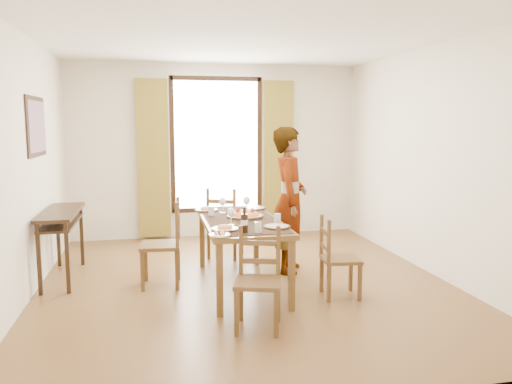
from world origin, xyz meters
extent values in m
plane|color=#4F3118|center=(0.00, 0.00, 0.00)|extent=(5.00, 5.00, 0.00)
cube|color=silver|center=(0.00, 2.50, 1.35)|extent=(4.50, 0.10, 2.70)
cube|color=silver|center=(0.00, -2.50, 1.35)|extent=(4.50, 0.10, 2.70)
cube|color=silver|center=(-2.25, 0.00, 1.35)|extent=(0.10, 5.00, 2.70)
cube|color=silver|center=(2.25, 0.00, 1.35)|extent=(0.10, 5.00, 2.70)
cube|color=white|center=(0.00, 0.00, 2.72)|extent=(4.50, 5.00, 0.04)
cube|color=white|center=(0.00, 2.47, 1.45)|extent=(1.30, 0.04, 2.00)
cube|color=olive|center=(-0.98, 2.41, 1.25)|extent=(0.48, 0.10, 2.40)
cube|color=olive|center=(0.98, 2.41, 1.25)|extent=(0.48, 0.10, 2.40)
cube|color=black|center=(-2.24, 0.60, 1.75)|extent=(0.02, 0.86, 0.66)
cube|color=red|center=(-2.23, 0.60, 1.75)|extent=(0.01, 0.76, 0.56)
cube|color=black|center=(-2.03, 0.60, 0.78)|extent=(0.38, 1.20, 0.04)
cube|color=black|center=(-2.03, 0.60, 0.66)|extent=(0.34, 1.10, 0.03)
cube|color=black|center=(-2.17, 0.05, 0.38)|extent=(0.04, 0.04, 0.76)
cube|color=black|center=(-2.17, 1.15, 0.38)|extent=(0.04, 0.04, 0.76)
cube|color=black|center=(-1.89, 0.05, 0.38)|extent=(0.04, 0.04, 0.76)
cube|color=black|center=(-1.89, 1.15, 0.38)|extent=(0.04, 0.04, 0.76)
cube|color=brown|center=(-0.07, -0.08, 0.72)|extent=(0.81, 1.78, 0.05)
cube|color=black|center=(-0.07, -0.08, 0.75)|extent=(0.74, 1.64, 0.01)
cube|color=brown|center=(-0.41, -0.91, 0.35)|extent=(0.06, 0.06, 0.70)
cube|color=brown|center=(-0.41, 0.75, 0.35)|extent=(0.06, 0.06, 0.70)
cube|color=brown|center=(0.28, -0.91, 0.35)|extent=(0.06, 0.06, 0.70)
cube|color=brown|center=(0.28, 0.75, 0.35)|extent=(0.06, 0.06, 0.70)
cube|color=brown|center=(-0.93, 0.11, 0.46)|extent=(0.46, 0.46, 0.04)
cube|color=brown|center=(-1.09, 0.31, 0.23)|extent=(0.04, 0.04, 0.46)
cube|color=brown|center=(-0.73, 0.28, 0.23)|extent=(0.04, 0.04, 0.46)
cube|color=brown|center=(-1.13, -0.05, 0.23)|extent=(0.04, 0.04, 0.46)
cube|color=brown|center=(-0.76, -0.08, 0.23)|extent=(0.04, 0.04, 0.46)
cube|color=brown|center=(-0.72, 0.28, 0.71)|extent=(0.04, 0.04, 0.51)
cube|color=brown|center=(-0.75, -0.08, 0.71)|extent=(0.04, 0.04, 0.51)
cube|color=brown|center=(-0.74, 0.10, 0.61)|extent=(0.06, 0.37, 0.05)
cube|color=brown|center=(-0.74, 0.10, 0.79)|extent=(0.06, 0.37, 0.05)
cube|color=brown|center=(-0.05, 1.19, 0.45)|extent=(0.56, 0.56, 0.04)
cube|color=brown|center=(0.19, 1.28, 0.22)|extent=(0.04, 0.04, 0.45)
cube|color=brown|center=(0.04, 0.95, 0.22)|extent=(0.04, 0.04, 0.45)
cube|color=brown|center=(-0.14, 1.43, 0.22)|extent=(0.04, 0.04, 0.45)
cube|color=brown|center=(-0.29, 1.10, 0.22)|extent=(0.04, 0.04, 0.45)
cube|color=brown|center=(0.03, 0.94, 0.70)|extent=(0.04, 0.04, 0.50)
cube|color=brown|center=(-0.29, 1.10, 0.70)|extent=(0.04, 0.04, 0.50)
cube|color=brown|center=(-0.13, 1.02, 0.60)|extent=(0.34, 0.17, 0.05)
cube|color=brown|center=(-0.13, 1.02, 0.78)|extent=(0.34, 0.17, 0.05)
cube|color=brown|center=(-0.12, -1.26, 0.42)|extent=(0.49, 0.49, 0.04)
cube|color=brown|center=(-0.33, -1.37, 0.21)|extent=(0.04, 0.04, 0.42)
cube|color=brown|center=(-0.23, -1.05, 0.21)|extent=(0.04, 0.04, 0.42)
cube|color=brown|center=(-0.01, -1.47, 0.21)|extent=(0.04, 0.04, 0.42)
cube|color=brown|center=(0.09, -1.15, 0.21)|extent=(0.04, 0.04, 0.42)
cube|color=brown|center=(-0.23, -1.04, 0.65)|extent=(0.03, 0.03, 0.47)
cube|color=brown|center=(0.09, -1.14, 0.65)|extent=(0.03, 0.03, 0.47)
cube|color=brown|center=(-0.07, -1.09, 0.56)|extent=(0.33, 0.12, 0.05)
cube|color=brown|center=(-0.07, -1.09, 0.73)|extent=(0.33, 0.12, 0.05)
cube|color=brown|center=(0.88, -0.62, 0.40)|extent=(0.41, 0.41, 0.04)
cube|color=brown|center=(1.03, -0.80, 0.20)|extent=(0.04, 0.04, 0.40)
cube|color=brown|center=(0.71, -0.76, 0.20)|extent=(0.04, 0.04, 0.40)
cube|color=brown|center=(1.06, -0.48, 0.20)|extent=(0.04, 0.04, 0.40)
cube|color=brown|center=(0.74, -0.45, 0.20)|extent=(0.04, 0.04, 0.40)
cube|color=brown|center=(0.70, -0.76, 0.62)|extent=(0.03, 0.03, 0.44)
cube|color=brown|center=(0.73, -0.45, 0.62)|extent=(0.03, 0.03, 0.44)
cube|color=brown|center=(0.72, -0.60, 0.53)|extent=(0.06, 0.32, 0.04)
cube|color=brown|center=(0.72, -0.60, 0.69)|extent=(0.06, 0.32, 0.04)
imported|color=#959A9D|center=(0.61, 0.38, 0.87)|extent=(0.88, 0.78, 1.74)
cylinder|color=silver|center=(0.27, -0.40, 0.81)|extent=(0.07, 0.07, 0.10)
cylinder|color=silver|center=(-0.35, 0.20, 0.81)|extent=(0.07, 0.07, 0.10)
cylinder|color=silver|center=(-0.02, -0.79, 0.81)|extent=(0.07, 0.07, 0.10)
camera|label=1|loc=(-0.98, -5.33, 1.78)|focal=35.00mm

